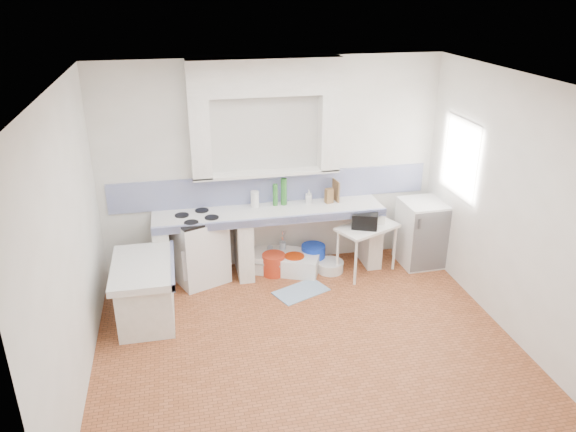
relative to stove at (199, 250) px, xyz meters
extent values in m
plane|color=#9F5530|center=(1.04, -1.67, -0.43)|extent=(4.50, 4.50, 0.00)
plane|color=white|center=(1.04, -1.67, 2.37)|extent=(4.50, 4.50, 0.00)
plane|color=white|center=(1.04, 0.33, 0.97)|extent=(4.50, 0.00, 4.50)
plane|color=white|center=(1.04, -3.67, 0.97)|extent=(4.50, 0.00, 4.50)
plane|color=white|center=(-1.21, -1.67, 0.97)|extent=(0.00, 4.50, 4.50)
plane|color=white|center=(3.29, -1.67, 0.97)|extent=(0.00, 4.50, 4.50)
cube|color=white|center=(0.94, 0.20, 2.14)|extent=(1.90, 0.25, 0.45)
cube|color=#3A2312|center=(3.46, -0.47, 1.17)|extent=(0.35, 0.86, 1.06)
cube|color=white|center=(3.32, -0.47, 1.55)|extent=(0.01, 0.84, 0.24)
cube|color=white|center=(0.94, 0.03, 0.43)|extent=(3.00, 0.60, 0.08)
cube|color=navy|center=(0.94, -0.25, 0.43)|extent=(3.00, 0.04, 0.10)
cube|color=white|center=(-0.46, 0.03, -0.02)|extent=(0.20, 0.55, 0.82)
cube|color=white|center=(0.59, 0.03, -0.02)|extent=(0.20, 0.55, 0.82)
cube|color=white|center=(2.34, 0.03, -0.02)|extent=(0.20, 0.55, 0.82)
cube|color=white|center=(-0.66, -0.77, 0.23)|extent=(0.70, 1.10, 0.08)
cube|color=white|center=(-0.66, -0.77, -0.12)|extent=(0.60, 1.00, 0.62)
cube|color=navy|center=(-0.33, -0.77, 0.23)|extent=(0.04, 1.10, 0.10)
cube|color=navy|center=(1.04, 0.31, 0.67)|extent=(4.27, 0.03, 0.40)
cube|color=white|center=(0.00, 0.00, 0.00)|extent=(0.79, 0.78, 0.87)
cube|color=white|center=(1.15, 0.02, -0.32)|extent=(1.03, 0.82, 0.22)
cube|color=white|center=(2.20, -0.25, -0.10)|extent=(0.92, 0.74, 0.04)
cube|color=white|center=(3.04, -0.15, 0.02)|extent=(0.60, 0.60, 0.91)
cylinder|color=red|center=(0.97, -0.06, -0.29)|extent=(0.33, 0.33, 0.29)
cylinder|color=#C42F04|center=(1.25, -0.09, -0.31)|extent=(0.35, 0.35, 0.25)
cylinder|color=blue|center=(1.55, 0.06, -0.28)|extent=(0.43, 0.43, 0.31)
cylinder|color=white|center=(1.74, -0.14, -0.36)|extent=(0.44, 0.44, 0.14)
cylinder|color=silver|center=(0.97, 0.18, -0.29)|extent=(0.10, 0.10, 0.29)
cylinder|color=silver|center=(1.14, 0.18, -0.26)|extent=(0.10, 0.10, 0.34)
cube|color=black|center=(2.14, -0.30, 0.34)|extent=(0.37, 0.30, 0.21)
cylinder|color=#2B7129|center=(1.04, 0.18, 0.62)|extent=(0.07, 0.07, 0.30)
cylinder|color=#2B7129|center=(1.16, 0.18, 0.65)|extent=(0.09, 0.09, 0.36)
cube|color=brown|center=(1.77, 0.12, 0.57)|extent=(0.12, 0.10, 0.20)
cube|color=brown|center=(1.88, 0.18, 0.61)|extent=(0.05, 0.21, 0.29)
cylinder|color=white|center=(0.77, 0.18, 0.58)|extent=(0.14, 0.14, 0.22)
imported|color=white|center=(1.50, 0.18, 0.56)|extent=(0.10, 0.10, 0.18)
cube|color=#336799|center=(1.22, -0.59, -0.43)|extent=(0.76, 0.61, 0.01)
camera|label=1|loc=(-0.18, -6.46, 3.20)|focal=34.20mm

